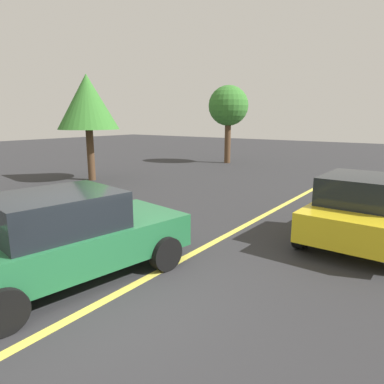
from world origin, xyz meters
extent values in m
plane|color=#2D2D30|center=(0.00, 0.00, 0.00)|extent=(80.00, 80.00, 0.00)
cube|color=#E0D14C|center=(3.00, 0.00, 0.01)|extent=(28.00, 0.16, 0.01)
cube|color=gold|center=(5.25, -2.68, 0.63)|extent=(3.86, 1.96, 0.61)
cube|color=black|center=(5.06, -2.67, 1.24)|extent=(1.87, 1.68, 0.61)
cylinder|color=black|center=(6.57, -1.78, 0.32)|extent=(0.65, 0.24, 0.64)
cylinder|color=black|center=(3.98, -1.71, 0.32)|extent=(0.65, 0.24, 0.64)
cube|color=#236B3D|center=(0.20, 1.07, 0.63)|extent=(4.31, 2.43, 0.62)
cube|color=black|center=(0.00, 1.10, 1.26)|extent=(2.19, 1.87, 0.62)
cylinder|color=black|center=(1.72, 1.72, 0.32)|extent=(0.67, 0.32, 0.64)
cylinder|color=black|center=(1.42, -0.04, 0.32)|extent=(0.67, 0.32, 0.64)
cylinder|color=black|center=(-1.31, 0.42, 0.32)|extent=(0.67, 0.32, 0.64)
cylinder|color=#513823|center=(6.75, 8.87, 1.14)|extent=(0.32, 0.32, 2.29)
cone|color=#387A2D|center=(6.75, 8.87, 3.47)|extent=(2.66, 2.66, 2.37)
cylinder|color=#513823|center=(15.76, 6.98, 1.43)|extent=(0.38, 0.38, 2.85)
sphere|color=#387A2D|center=(15.76, 6.98, 3.52)|extent=(2.44, 2.44, 2.44)
camera|label=1|loc=(-3.13, -3.94, 2.77)|focal=32.15mm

